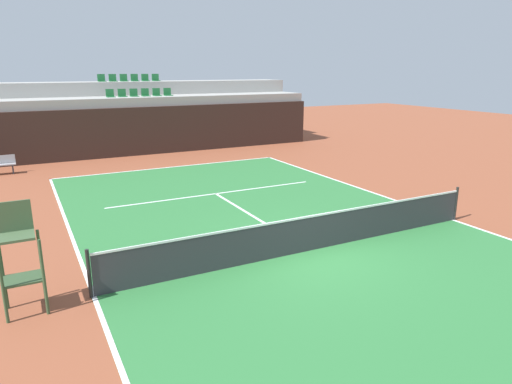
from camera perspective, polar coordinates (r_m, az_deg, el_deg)
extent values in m
plane|color=brown|center=(12.23, 6.72, -7.30)|extent=(80.00, 80.00, 0.00)
cube|color=#2D7238|center=(12.22, 6.72, -7.28)|extent=(11.00, 24.00, 0.01)
cube|color=white|center=(22.68, -10.47, 3.08)|extent=(11.00, 0.10, 0.00)
cube|color=white|center=(10.43, -19.56, -12.18)|extent=(0.10, 24.00, 0.00)
cube|color=white|center=(15.79, 23.35, -3.21)|extent=(0.10, 24.00, 0.00)
cube|color=white|center=(17.59, -5.04, -0.21)|extent=(8.26, 0.10, 0.00)
cube|color=white|center=(14.80, -0.25, -3.11)|extent=(0.10, 6.40, 0.00)
cube|color=black|center=(26.29, -13.26, 7.44)|extent=(20.33, 0.30, 2.63)
cube|color=#9E9E99|center=(27.56, -14.02, 8.25)|extent=(20.33, 2.40, 3.12)
cube|color=#9E9E99|center=(29.85, -15.19, 9.42)|extent=(20.33, 2.40, 3.90)
cube|color=#1E6633|center=(27.09, -17.66, 11.24)|extent=(0.44, 0.44, 0.04)
cube|color=#1E6633|center=(27.28, -17.78, 11.72)|extent=(0.44, 0.04, 0.40)
cube|color=#1E6633|center=(27.22, -16.28, 11.36)|extent=(0.44, 0.44, 0.04)
cube|color=#1E6633|center=(27.40, -16.40, 11.84)|extent=(0.44, 0.04, 0.40)
cube|color=#1E6633|center=(27.36, -14.91, 11.47)|extent=(0.44, 0.44, 0.04)
cube|color=#1E6633|center=(27.54, -15.04, 11.95)|extent=(0.44, 0.04, 0.40)
cube|color=#1E6633|center=(27.51, -13.55, 11.58)|extent=(0.44, 0.44, 0.04)
cube|color=#1E6633|center=(27.69, -13.68, 12.05)|extent=(0.44, 0.04, 0.40)
cube|color=#1E6633|center=(27.68, -12.21, 11.67)|extent=(0.44, 0.44, 0.04)
cube|color=#1E6633|center=(27.86, -12.35, 12.14)|extent=(0.44, 0.04, 0.40)
cube|color=#1E6633|center=(27.86, -10.88, 11.76)|extent=(0.44, 0.44, 0.04)
cube|color=#1E6633|center=(28.05, -11.03, 12.22)|extent=(0.44, 0.04, 0.40)
cube|color=#1E6633|center=(29.42, -18.66, 12.95)|extent=(0.44, 0.44, 0.04)
cube|color=#1E6633|center=(29.62, -18.76, 13.38)|extent=(0.44, 0.04, 0.40)
cube|color=#1E6633|center=(29.54, -17.37, 13.05)|extent=(0.44, 0.44, 0.04)
cube|color=#1E6633|center=(29.73, -17.48, 13.48)|extent=(0.44, 0.04, 0.40)
cube|color=#1E6633|center=(29.67, -16.09, 13.15)|extent=(0.44, 0.44, 0.04)
cube|color=#1E6633|center=(29.86, -16.21, 13.58)|extent=(0.44, 0.04, 0.40)
cube|color=#1E6633|center=(29.81, -14.83, 13.25)|extent=(0.44, 0.44, 0.04)
cube|color=#1E6633|center=(30.00, -14.95, 13.67)|extent=(0.44, 0.04, 0.40)
cube|color=#1E6633|center=(29.97, -13.57, 13.33)|extent=(0.44, 0.44, 0.04)
cube|color=#1E6633|center=(30.16, -13.70, 13.75)|extent=(0.44, 0.04, 0.40)
cube|color=#1E6633|center=(30.14, -12.33, 13.41)|extent=(0.44, 0.44, 0.04)
cube|color=#1E6633|center=(30.33, -12.46, 13.83)|extent=(0.44, 0.04, 0.40)
cylinder|color=black|center=(10.20, -20.10, -9.54)|extent=(0.08, 0.08, 1.07)
cylinder|color=black|center=(15.68, 23.66, -1.33)|extent=(0.08, 0.08, 1.07)
cube|color=#333338|center=(12.06, 6.79, -5.23)|extent=(10.90, 0.02, 0.92)
cube|color=white|center=(11.90, 6.86, -3.04)|extent=(10.90, 0.04, 0.05)
cylinder|color=#334C2D|center=(9.80, -29.09, -10.13)|extent=(0.06, 0.06, 1.55)
cylinder|color=#334C2D|center=(9.79, -24.96, -9.65)|extent=(0.06, 0.06, 1.55)
cylinder|color=#334C2D|center=(10.36, -29.05, -8.81)|extent=(0.06, 0.06, 1.55)
cylinder|color=#334C2D|center=(10.34, -25.16, -8.35)|extent=(0.06, 0.06, 1.55)
cube|color=#334C2D|center=(10.09, -27.01, -9.62)|extent=(0.70, 0.60, 0.04)
cube|color=#3F5938|center=(9.79, -27.62, -4.93)|extent=(0.60, 0.60, 0.05)
cube|color=#3F5938|center=(9.96, -27.87, -2.66)|extent=(0.60, 0.04, 0.60)
cube|color=#2D2D33|center=(23.57, -28.06, 2.49)|extent=(0.06, 0.06, 0.42)
cube|color=#2D2D33|center=(23.84, -28.06, 2.62)|extent=(0.06, 0.06, 0.42)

